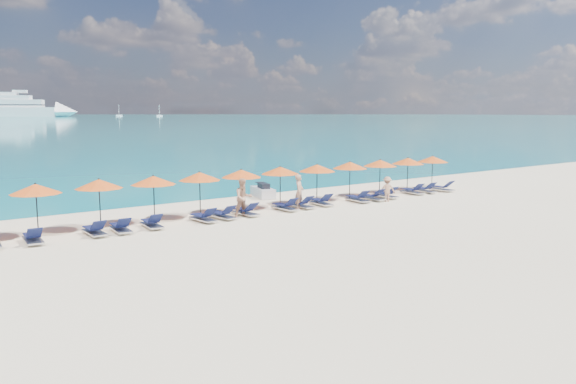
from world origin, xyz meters
TOP-DOWN VIEW (x-y plane):
  - ground at (0.00, 0.00)m, footprint 1400.00×1400.00m
  - cruise_ship at (93.96, 600.92)m, footprint 121.29×70.40m
  - sailboat_near at (219.93, 532.47)m, footprint 6.41×2.14m
  - sailboat_far at (191.49, 572.24)m, footprint 6.80×2.27m
  - jetski at (2.36, 8.88)m, footprint 1.50×2.56m
  - beachgoer_a at (1.61, 4.18)m, footprint 0.81×0.77m
  - beachgoer_b at (-2.01, 4.00)m, footprint 1.01×0.68m
  - beachgoer_c at (7.28, 3.21)m, footprint 1.03×0.88m
  - umbrella_1 at (-11.30, 5.31)m, footprint 2.10×2.10m
  - umbrella_2 at (-8.65, 5.41)m, footprint 2.10×2.10m
  - umbrella_3 at (-6.18, 5.22)m, footprint 2.10×2.10m
  - umbrella_4 at (-3.67, 5.42)m, footprint 2.10×2.10m
  - umbrella_5 at (-1.35, 5.26)m, footprint 2.10×2.10m
  - umbrella_6 at (1.18, 5.36)m, footprint 2.10×2.10m
  - umbrella_7 at (3.65, 5.20)m, footprint 2.10×2.10m
  - umbrella_8 at (6.28, 5.33)m, footprint 2.10×2.10m
  - umbrella_9 at (8.78, 5.29)m, footprint 2.10×2.10m
  - umbrella_10 at (11.32, 5.30)m, footprint 2.10×2.10m
  - umbrella_11 at (13.72, 5.27)m, footprint 2.10×2.10m
  - lounger_2 at (-11.78, 4.06)m, footprint 0.72×1.74m
  - lounger_3 at (-9.35, 4.05)m, footprint 0.64×1.71m
  - lounger_4 at (-8.25, 3.99)m, footprint 0.75×1.74m
  - lounger_5 at (-6.79, 4.07)m, footprint 0.77×1.75m
  - lounger_6 at (-4.25, 4.00)m, footprint 0.75×1.74m
  - lounger_7 at (-3.16, 4.09)m, footprint 0.79×1.76m
  - lounger_8 at (-1.79, 4.17)m, footprint 0.77×1.75m
  - lounger_9 at (0.69, 4.20)m, footprint 0.68×1.72m
  - lounger_10 at (1.80, 4.29)m, footprint 0.72×1.73m
  - lounger_11 at (3.25, 4.32)m, footprint 0.78×1.75m
  - lounger_12 at (5.72, 4.02)m, footprint 0.79×1.75m
  - lounger_13 at (6.79, 3.94)m, footprint 0.72×1.73m
  - lounger_14 at (8.16, 4.14)m, footprint 0.64×1.71m
  - lounger_15 at (10.68, 4.28)m, footprint 0.79×1.76m
  - lounger_16 at (11.78, 4.22)m, footprint 0.74×1.74m
  - lounger_17 at (13.22, 4.02)m, footprint 0.74×1.74m

SIDE VIEW (x-z plane):
  - ground at x=0.00m, z-range 0.00..0.00m
  - lounger_2 at x=-11.78m, z-range -0.09..0.56m
  - lounger_3 at x=-9.35m, z-range -0.09..0.56m
  - lounger_4 at x=-8.25m, z-range -0.09..0.56m
  - lounger_5 at x=-6.79m, z-range -0.09..0.56m
  - lounger_6 at x=-4.25m, z-range -0.09..0.56m
  - lounger_7 at x=-3.16m, z-range -0.09..0.56m
  - lounger_8 at x=-1.79m, z-range -0.09..0.56m
  - lounger_9 at x=0.69m, z-range -0.09..0.56m
  - lounger_10 at x=1.80m, z-range -0.09..0.56m
  - lounger_11 at x=3.25m, z-range -0.09..0.56m
  - lounger_12 at x=5.72m, z-range -0.09..0.56m
  - lounger_13 at x=6.79m, z-range -0.09..0.56m
  - lounger_14 at x=8.16m, z-range -0.09..0.56m
  - lounger_15 at x=10.68m, z-range -0.09..0.56m
  - lounger_16 at x=11.78m, z-range -0.09..0.56m
  - lounger_17 at x=13.22m, z-range -0.09..0.56m
  - jetski at x=2.36m, z-range -0.08..0.78m
  - beachgoer_c at x=7.28m, z-range 0.00..1.46m
  - beachgoer_a at x=1.61m, z-range 0.00..1.87m
  - beachgoer_b at x=-2.01m, z-range 0.00..1.93m
  - sailboat_near at x=219.93m, z-range -4.67..7.08m
  - sailboat_far at x=191.49m, z-range -4.96..7.52m
  - umbrella_1 at x=-11.30m, z-range 0.88..3.16m
  - umbrella_2 at x=-8.65m, z-range 0.88..3.16m
  - umbrella_3 at x=-6.18m, z-range 0.88..3.16m
  - umbrella_4 at x=-3.67m, z-range 0.88..3.16m
  - umbrella_5 at x=-1.35m, z-range 0.88..3.16m
  - umbrella_6 at x=1.18m, z-range 0.88..3.16m
  - umbrella_7 at x=3.65m, z-range 0.88..3.16m
  - umbrella_8 at x=6.28m, z-range 0.88..3.16m
  - umbrella_9 at x=8.78m, z-range 0.88..3.16m
  - umbrella_10 at x=11.32m, z-range 0.88..3.16m
  - umbrella_11 at x=13.72m, z-range 0.88..3.16m
  - cruise_ship at x=93.96m, z-range -8.31..26.36m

